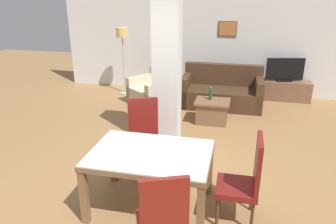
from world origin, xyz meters
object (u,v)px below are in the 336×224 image
armchair (154,92)px  tv_screen (285,70)px  dining_chair_near_right (163,219)px  dining_chair_head_right (246,179)px  dining_table (151,164)px  floor_lamp (122,39)px  coffee_table (212,111)px  bottle (210,95)px  dining_chair_far_left (144,133)px  tv_stand (282,90)px  sofa (222,93)px

armchair → tv_screen: (2.91, 0.97, 0.45)m
dining_chair_near_right → dining_chair_head_right: 1.14m
dining_table → floor_lamp: size_ratio=0.87×
coffee_table → bottle: size_ratio=2.62×
dining_chair_far_left → dining_table: bearing=90.0°
tv_screen → tv_stand: bearing=167.9°
dining_chair_near_right → dining_chair_head_right: bearing=26.9°
dining_chair_far_left → dining_chair_near_right: size_ratio=1.00×
dining_chair_head_right → bottle: (-0.69, 2.93, 0.00)m
dining_chair_far_left → tv_stand: size_ratio=0.83×
dining_chair_head_right → sofa: dining_chair_head_right is taller
sofa → bottle: size_ratio=6.85×
dining_chair_head_right → floor_lamp: 5.27m
dining_chair_head_right → bottle: 3.01m
tv_stand → floor_lamp: 4.01m
dining_chair_far_left → dining_chair_head_right: bearing=126.8°
dining_chair_near_right → sofa: 4.75m
dining_table → armchair: size_ratio=1.15×
bottle → tv_screen: bearing=47.6°
dining_chair_far_left → tv_screen: dining_chair_far_left is taller
armchair → coffee_table: (1.41, -0.81, -0.04)m
dining_chair_near_right → armchair: 4.72m
dining_chair_head_right → tv_stand: bearing=-10.5°
dining_table → dining_chair_head_right: size_ratio=1.34×
dining_chair_far_left → sofa: (0.93, 2.98, -0.24)m
tv_stand → tv_screen: bearing=180.0°
dining_table → tv_screen: size_ratio=1.64×
armchair → tv_stand: 3.07m
coffee_table → bottle: (-0.05, 0.08, 0.32)m
sofa → floor_lamp: floor_lamp is taller
tv_stand → tv_screen: size_ratio=1.48×
dining_chair_far_left → floor_lamp: (-1.53, 3.37, 0.81)m
armchair → floor_lamp: floor_lamp is taller
bottle → tv_stand: bearing=47.6°
coffee_table → floor_lamp: size_ratio=0.41×
dining_table → dining_chair_head_right: 1.10m
floor_lamp → sofa: bearing=-9.2°
armchair → tv_screen: size_ratio=1.43×
dining_chair_head_right → sofa: bearing=7.6°
dining_table → dining_chair_head_right: bearing=0.0°
coffee_table → floor_lamp: (-2.34, 1.42, 1.12)m
tv_screen → floor_lamp: bearing=-6.8°
dining_chair_head_right → tv_stand: 4.72m
dining_chair_head_right → armchair: 4.20m
dining_chair_far_left → tv_screen: (2.31, 3.73, 0.18)m
dining_table → armchair: 3.80m
dining_chair_far_left → tv_stand: bearing=-143.1°
dining_chair_near_right → bottle: dining_chair_near_right is taller
dining_table → floor_lamp: bearing=113.7°
sofa → dining_chair_far_left: bearing=72.7°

